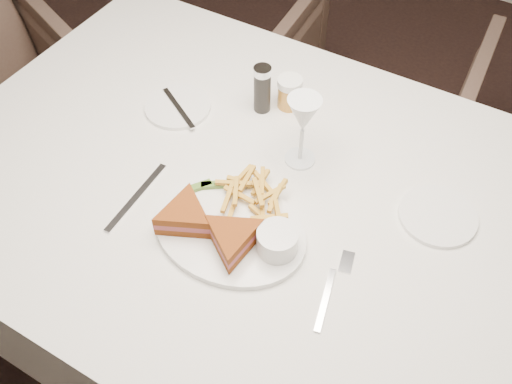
{
  "coord_description": "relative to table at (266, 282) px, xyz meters",
  "views": [
    {
      "loc": [
        0.27,
        -0.5,
        1.68
      ],
      "look_at": [
        -0.11,
        0.13,
        0.8
      ],
      "focal_mm": 40.0,
      "sensor_mm": 36.0,
      "label": 1
    }
  ],
  "objects": [
    {
      "name": "table",
      "position": [
        0.0,
        0.0,
        0.0
      ],
      "size": [
        1.53,
        1.03,
        0.75
      ],
      "primitive_type": "cube",
      "rotation": [
        0.0,
        0.0,
        0.01
      ],
      "color": "silver",
      "rests_on": "ground"
    },
    {
      "name": "chair_far",
      "position": [
        -0.07,
        0.82,
        -0.03
      ],
      "size": [
        0.71,
        0.67,
        0.68
      ],
      "primitive_type": "imported",
      "rotation": [
        0.0,
        0.0,
        3.22
      ],
      "color": "#4A372D",
      "rests_on": "ground"
    },
    {
      "name": "table_setting",
      "position": [
        -0.01,
        -0.04,
        0.41
      ],
      "size": [
        0.81,
        0.62,
        0.18
      ],
      "color": "white",
      "rests_on": "table"
    }
  ]
}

